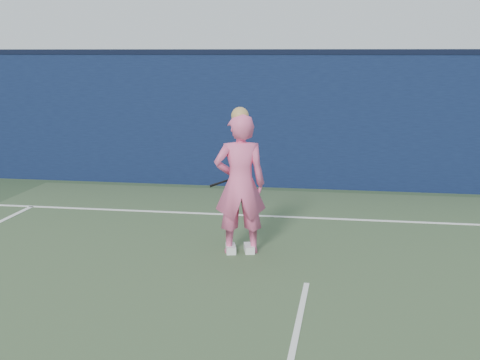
# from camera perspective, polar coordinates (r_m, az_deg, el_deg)

# --- Properties ---
(ground) EXTENTS (80.00, 80.00, 0.00)m
(ground) POSITION_cam_1_polar(r_m,az_deg,el_deg) (6.66, 5.10, -11.72)
(ground) COLOR #33462B
(ground) RESTS_ON ground
(backstop_wall) EXTENTS (24.00, 0.40, 2.50)m
(backstop_wall) POSITION_cam_1_polar(r_m,az_deg,el_deg) (12.71, 7.57, 4.91)
(backstop_wall) COLOR #0B1534
(backstop_wall) RESTS_ON ground
(wall_cap) EXTENTS (24.00, 0.42, 0.10)m
(wall_cap) POSITION_cam_1_polar(r_m,az_deg,el_deg) (12.64, 7.72, 10.78)
(wall_cap) COLOR black
(wall_cap) RESTS_ON backstop_wall
(player) EXTENTS (0.74, 0.58, 1.88)m
(player) POSITION_cam_1_polar(r_m,az_deg,el_deg) (8.47, 0.00, -0.33)
(player) COLOR pink
(player) RESTS_ON ground
(racket) EXTENTS (0.51, 0.25, 0.29)m
(racket) POSITION_cam_1_polar(r_m,az_deg,el_deg) (8.92, -0.30, 0.17)
(racket) COLOR black
(racket) RESTS_ON ground
(court_lines) EXTENTS (11.00, 12.04, 0.01)m
(court_lines) POSITION_cam_1_polar(r_m,az_deg,el_deg) (6.35, 4.85, -12.75)
(court_lines) COLOR white
(court_lines) RESTS_ON court_surface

